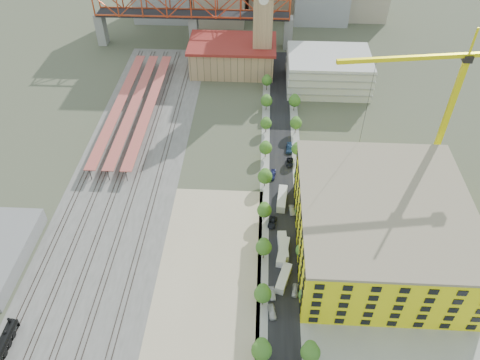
# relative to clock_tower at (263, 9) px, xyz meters

# --- Properties ---
(ground) EXTENTS (400.00, 400.00, 0.00)m
(ground) POSITION_rel_clock_tower_xyz_m (-8.00, -79.99, -28.70)
(ground) COLOR #474C38
(ground) RESTS_ON ground
(ballast_strip) EXTENTS (36.00, 165.00, 0.06)m
(ballast_strip) POSITION_rel_clock_tower_xyz_m (-44.00, -62.49, -28.67)
(ballast_strip) COLOR #605E59
(ballast_strip) RESTS_ON ground
(dirt_lot) EXTENTS (28.00, 67.00, 0.06)m
(dirt_lot) POSITION_rel_clock_tower_xyz_m (-12.00, -111.49, -28.67)
(dirt_lot) COLOR tan
(dirt_lot) RESTS_ON ground
(street_asphalt) EXTENTS (12.00, 170.00, 0.06)m
(street_asphalt) POSITION_rel_clock_tower_xyz_m (8.00, -64.99, -28.67)
(street_asphalt) COLOR black
(street_asphalt) RESTS_ON ground
(sidewalk_west) EXTENTS (3.00, 170.00, 0.04)m
(sidewalk_west) POSITION_rel_clock_tower_xyz_m (2.50, -64.99, -28.68)
(sidewalk_west) COLOR gray
(sidewalk_west) RESTS_ON ground
(sidewalk_east) EXTENTS (3.00, 170.00, 0.04)m
(sidewalk_east) POSITION_rel_clock_tower_xyz_m (13.50, -64.99, -28.68)
(sidewalk_east) COLOR gray
(sidewalk_east) RESTS_ON ground
(construction_pad) EXTENTS (50.00, 90.00, 0.06)m
(construction_pad) POSITION_rel_clock_tower_xyz_m (37.00, -99.99, -28.67)
(construction_pad) COLOR gray
(construction_pad) RESTS_ON ground
(rail_tracks) EXTENTS (26.56, 160.00, 0.18)m
(rail_tracks) POSITION_rel_clock_tower_xyz_m (-45.80, -62.49, -28.55)
(rail_tracks) COLOR #382B23
(rail_tracks) RESTS_ON ground
(platform_canopies) EXTENTS (16.00, 80.00, 4.12)m
(platform_canopies) POSITION_rel_clock_tower_xyz_m (-49.00, -34.99, -24.70)
(platform_canopies) COLOR #B74648
(platform_canopies) RESTS_ON ground
(station_hall) EXTENTS (38.00, 24.00, 13.10)m
(station_hall) POSITION_rel_clock_tower_xyz_m (-13.00, 2.01, -22.03)
(station_hall) COLOR tan
(station_hall) RESTS_ON ground
(clock_tower) EXTENTS (12.00, 12.00, 52.00)m
(clock_tower) POSITION_rel_clock_tower_xyz_m (0.00, 0.00, 0.00)
(clock_tower) COLOR tan
(clock_tower) RESTS_ON ground
(parking_garage) EXTENTS (34.00, 26.00, 14.00)m
(parking_garage) POSITION_rel_clock_tower_xyz_m (28.00, -9.99, -21.70)
(parking_garage) COLOR silver
(parking_garage) RESTS_ON ground
(truss_bridge) EXTENTS (94.00, 9.60, 25.60)m
(truss_bridge) POSITION_rel_clock_tower_xyz_m (-33.00, 25.01, -9.83)
(truss_bridge) COLOR gray
(truss_bridge) RESTS_ON ground
(construction_building) EXTENTS (44.60, 50.60, 18.80)m
(construction_building) POSITION_rel_clock_tower_xyz_m (34.00, -99.99, -19.29)
(construction_building) COLOR #FCF115
(construction_building) RESTS_ON ground
(street_trees) EXTENTS (15.40, 124.40, 8.00)m
(street_trees) POSITION_rel_clock_tower_xyz_m (8.00, -74.99, -28.70)
(street_trees) COLOR #2A5D1B
(street_trees) RESTS_ON ground
(distant_hills) EXTENTS (647.00, 264.00, 227.00)m
(distant_hills) POSITION_rel_clock_tower_xyz_m (37.28, 180.01, -108.23)
(distant_hills) COLOR #4C6B59
(distant_hills) RESTS_ON ground
(tower_crane) EXTENTS (48.91, 9.54, 52.59)m
(tower_crane) POSITION_rel_clock_tower_xyz_m (52.44, -69.64, 3.76)
(tower_crane) COLOR yellow
(tower_crane) RESTS_ON ground
(site_trailer_a) EXTENTS (4.81, 9.26, 2.45)m
(site_trailer_a) POSITION_rel_clock_tower_xyz_m (8.00, -112.60, -27.47)
(site_trailer_a) COLOR silver
(site_trailer_a) RESTS_ON ground
(site_trailer_b) EXTENTS (4.07, 9.75, 2.59)m
(site_trailer_b) POSITION_rel_clock_tower_xyz_m (8.00, -103.63, -27.40)
(site_trailer_b) COLOR silver
(site_trailer_b) RESTS_ON ground
(site_trailer_c) EXTENTS (3.14, 9.69, 2.61)m
(site_trailer_c) POSITION_rel_clock_tower_xyz_m (8.00, -101.58, -27.39)
(site_trailer_c) COLOR silver
(site_trailer_c) RESTS_ON ground
(site_trailer_d) EXTENTS (3.66, 10.40, 2.79)m
(site_trailer_d) POSITION_rel_clock_tower_xyz_m (8.00, -82.34, -27.30)
(site_trailer_d) COLOR silver
(site_trailer_d) RESTS_ON ground
(car_0) EXTENTS (2.55, 4.73, 1.53)m
(car_0) POSITION_rel_clock_tower_xyz_m (5.00, -122.63, -27.93)
(car_0) COLOR #BCBCBC
(car_0) RESTS_ON ground
(car_1) EXTENTS (1.99, 4.25, 1.35)m
(car_1) POSITION_rel_clock_tower_xyz_m (5.00, -117.04, -28.02)
(car_1) COLOR #949499
(car_1) RESTS_ON ground
(car_2) EXTENTS (3.00, 5.22, 1.37)m
(car_2) POSITION_rel_clock_tower_xyz_m (5.00, -92.00, -28.01)
(car_2) COLOR black
(car_2) RESTS_ON ground
(car_3) EXTENTS (2.60, 5.01, 1.39)m
(car_3) POSITION_rel_clock_tower_xyz_m (5.00, -70.37, -28.00)
(car_3) COLOR navy
(car_3) RESTS_ON ground
(car_4) EXTENTS (2.05, 4.22, 1.39)m
(car_4) POSITION_rel_clock_tower_xyz_m (11.00, -115.83, -28.00)
(car_4) COLOR beige
(car_4) RESTS_ON ground
(car_5) EXTENTS (1.96, 4.32, 1.38)m
(car_5) POSITION_rel_clock_tower_xyz_m (11.00, -86.42, -28.01)
(car_5) COLOR gray
(car_5) RESTS_ON ground
(car_6) EXTENTS (2.59, 5.09, 1.38)m
(car_6) POSITION_rel_clock_tower_xyz_m (11.00, -63.48, -28.01)
(car_6) COLOR black
(car_6) RESTS_ON ground
(car_7) EXTENTS (2.53, 5.62, 1.60)m
(car_7) POSITION_rel_clock_tower_xyz_m (11.00, -55.72, -27.90)
(car_7) COLOR navy
(car_7) RESTS_ON ground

